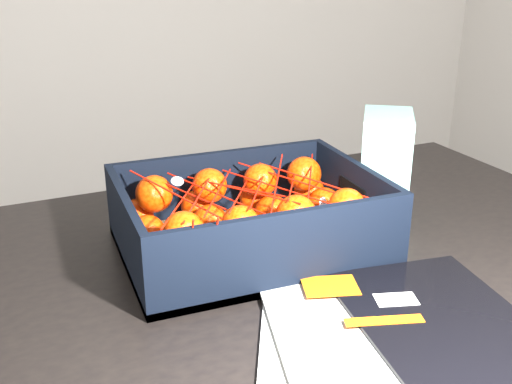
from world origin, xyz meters
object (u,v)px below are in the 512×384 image
object	(u,v)px
produce_crate	(249,228)
retail_carton	(385,165)
magazine_stack	(384,335)
table	(293,308)

from	to	relation	value
produce_crate	retail_carton	size ratio (longest dim) A/B	2.12
produce_crate	magazine_stack	bearing A→B (deg)	-77.51
table	produce_crate	size ratio (longest dim) A/B	3.13
table	retail_carton	bearing A→B (deg)	22.52
table	magazine_stack	size ratio (longest dim) A/B	3.06
table	magazine_stack	xyz separation A→B (m)	(0.00, -0.25, 0.11)
table	retail_carton	xyz separation A→B (m)	(0.21, 0.09, 0.19)
produce_crate	retail_carton	world-z (taller)	retail_carton
table	produce_crate	world-z (taller)	produce_crate
retail_carton	table	bearing A→B (deg)	-125.16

